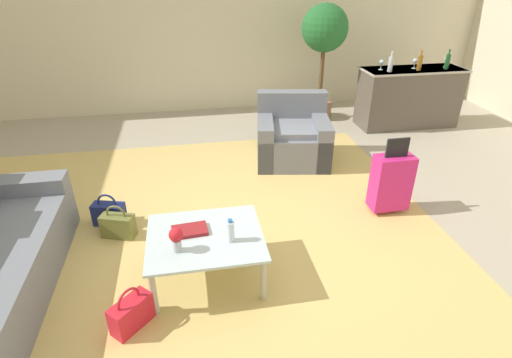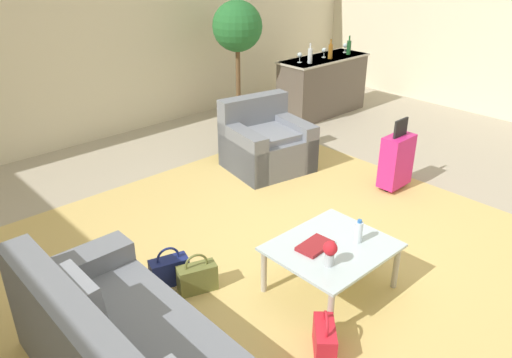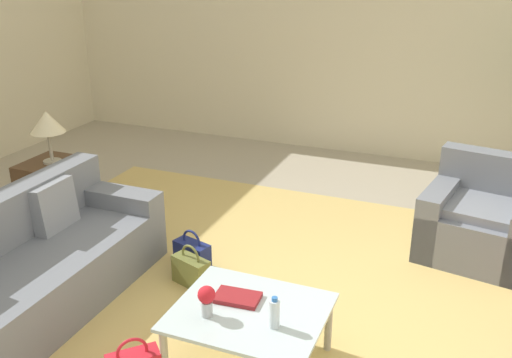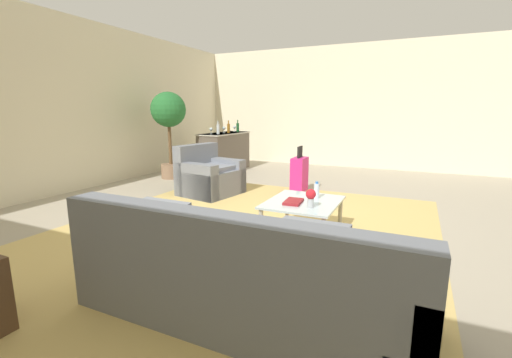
# 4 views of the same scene
# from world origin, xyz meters

# --- Properties ---
(ground_plane) EXTENTS (12.00, 12.00, 0.00)m
(ground_plane) POSITION_xyz_m (0.00, 0.00, 0.00)
(ground_plane) COLOR #A89E89
(wall_back) EXTENTS (10.24, 0.12, 3.10)m
(wall_back) POSITION_xyz_m (0.00, 4.06, 1.55)
(wall_back) COLOR beige
(wall_back) RESTS_ON ground
(wall_right) EXTENTS (0.12, 8.00, 3.10)m
(wall_right) POSITION_xyz_m (5.06, 0.00, 1.55)
(wall_right) COLOR beige
(wall_right) RESTS_ON ground
(area_rug) EXTENTS (5.20, 4.40, 0.01)m
(area_rug) POSITION_xyz_m (-0.60, 0.20, 0.00)
(area_rug) COLOR tan
(area_rug) RESTS_ON ground
(couch) EXTENTS (0.87, 2.42, 0.85)m
(couch) POSITION_xyz_m (-2.19, -0.60, 0.30)
(couch) COLOR slate
(couch) RESTS_ON ground
(armchair) EXTENTS (1.07, 1.02, 0.87)m
(armchair) POSITION_xyz_m (0.91, 1.67, 0.30)
(armchair) COLOR slate
(armchair) RESTS_ON ground
(coffee_table) EXTENTS (0.94, 0.80, 0.43)m
(coffee_table) POSITION_xyz_m (-0.40, -0.50, 0.38)
(coffee_table) COLOR silver
(coffee_table) RESTS_ON ground
(water_bottle) EXTENTS (0.06, 0.06, 0.20)m
(water_bottle) POSITION_xyz_m (-0.20, -0.60, 0.52)
(water_bottle) COLOR silver
(water_bottle) RESTS_ON coffee_table
(coffee_table_book) EXTENTS (0.30, 0.21, 0.03)m
(coffee_table_book) POSITION_xyz_m (-0.52, -0.42, 0.44)
(coffee_table_book) COLOR maroon
(coffee_table_book) RESTS_ON coffee_table
(flower_vase) EXTENTS (0.11, 0.11, 0.21)m
(flower_vase) POSITION_xyz_m (-0.62, -0.65, 0.55)
(flower_vase) COLOR #B2B7BC
(flower_vase) RESTS_ON coffee_table
(bar_console) EXTENTS (1.61, 0.61, 0.93)m
(bar_console) POSITION_xyz_m (3.10, 2.60, 0.48)
(bar_console) COLOR brown
(bar_console) RESTS_ON ground
(wine_glass_leftmost) EXTENTS (0.08, 0.08, 0.15)m
(wine_glass_leftmost) POSITION_xyz_m (2.55, 2.62, 1.04)
(wine_glass_leftmost) COLOR silver
(wine_glass_leftmost) RESTS_ON bar_console
(wine_glass_left_of_centre) EXTENTS (0.08, 0.08, 0.15)m
(wine_glass_left_of_centre) POSITION_xyz_m (3.10, 2.61, 1.04)
(wine_glass_left_of_centre) COLOR silver
(wine_glass_left_of_centre) RESTS_ON bar_console
(wine_glass_right_of_centre) EXTENTS (0.08, 0.08, 0.15)m
(wine_glass_right_of_centre) POSITION_xyz_m (3.65, 2.62, 1.04)
(wine_glass_right_of_centre) COLOR silver
(wine_glass_right_of_centre) RESTS_ON bar_console
(wine_bottle_clear) EXTENTS (0.07, 0.07, 0.30)m
(wine_bottle_clear) POSITION_xyz_m (2.63, 2.49, 1.05)
(wine_bottle_clear) COLOR silver
(wine_bottle_clear) RESTS_ON bar_console
(wine_bottle_amber) EXTENTS (0.07, 0.07, 0.30)m
(wine_bottle_amber) POSITION_xyz_m (3.11, 2.49, 1.05)
(wine_bottle_amber) COLOR brown
(wine_bottle_amber) RESTS_ON bar_console
(wine_bottle_green) EXTENTS (0.07, 0.07, 0.30)m
(wine_bottle_green) POSITION_xyz_m (3.57, 2.49, 1.05)
(wine_bottle_green) COLOR #194C23
(wine_bottle_green) RESTS_ON bar_console
(suitcase_magenta) EXTENTS (0.40, 0.23, 0.85)m
(suitcase_magenta) POSITION_xyz_m (1.60, 0.20, 0.36)
(suitcase_magenta) COLOR #D12375
(suitcase_magenta) RESTS_ON ground
(handbag_olive) EXTENTS (0.35, 0.24, 0.36)m
(handbag_olive) POSITION_xyz_m (-1.22, 0.23, 0.13)
(handbag_olive) COLOR olive
(handbag_olive) RESTS_ON ground
(handbag_red) EXTENTS (0.32, 0.33, 0.36)m
(handbag_red) POSITION_xyz_m (-0.99, -0.94, 0.13)
(handbag_red) COLOR red
(handbag_red) RESTS_ON ground
(handbag_navy) EXTENTS (0.35, 0.22, 0.36)m
(handbag_navy) POSITION_xyz_m (-1.33, 0.46, 0.13)
(handbag_navy) COLOR navy
(handbag_navy) RESTS_ON ground
(potted_ficus) EXTENTS (0.74, 0.74, 1.85)m
(potted_ficus) POSITION_xyz_m (1.80, 3.20, 1.31)
(potted_ficus) COLOR #84664C
(potted_ficus) RESTS_ON ground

